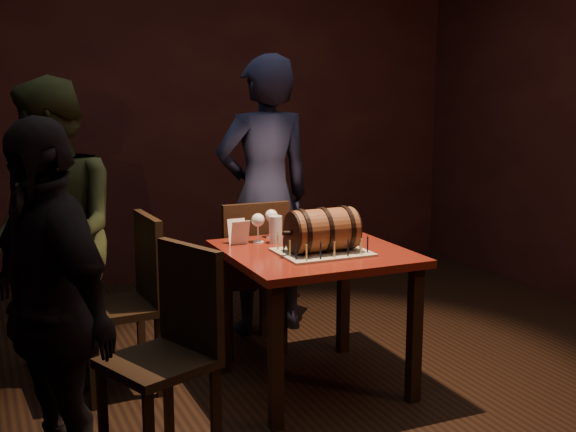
{
  "coord_description": "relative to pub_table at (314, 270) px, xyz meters",
  "views": [
    {
      "loc": [
        -1.51,
        -3.19,
        1.61
      ],
      "look_at": [
        -0.08,
        0.05,
        0.95
      ],
      "focal_mm": 45.0,
      "sensor_mm": 36.0,
      "label": 1
    }
  ],
  "objects": [
    {
      "name": "wine_glass_mid",
      "position": [
        -0.09,
        0.36,
        0.23
      ],
      "size": [
        0.07,
        0.07,
        0.16
      ],
      "color": "silver",
      "rests_on": "pub_table"
    },
    {
      "name": "person_left_front",
      "position": [
        -1.38,
        -0.54,
        0.11
      ],
      "size": [
        0.64,
        0.95,
        1.49
      ],
      "primitive_type": "imported",
      "rotation": [
        0.0,
        0.0,
        -1.22
      ],
      "color": "black",
      "rests_on": "ground"
    },
    {
      "name": "cake_board",
      "position": [
        0.0,
        -0.09,
        0.12
      ],
      "size": [
        0.45,
        0.35,
        0.01
      ],
      "primitive_type": "cube",
      "color": "#A39C83",
      "rests_on": "pub_table"
    },
    {
      "name": "person_left_rear",
      "position": [
        -1.24,
        0.58,
        0.18
      ],
      "size": [
        0.79,
        0.92,
        1.65
      ],
      "primitive_type": "imported",
      "rotation": [
        0.0,
        0.0,
        -1.33
      ],
      "color": "#353E1F",
      "rests_on": "ground"
    },
    {
      "name": "chair_left_front",
      "position": [
        -0.88,
        -0.43,
        -0.12
      ],
      "size": [
        0.52,
        0.52,
        0.93
      ],
      "color": "black",
      "rests_on": "ground"
    },
    {
      "name": "barrel_cake",
      "position": [
        0.0,
        -0.09,
        0.23
      ],
      "size": [
        0.4,
        0.23,
        0.23
      ],
      "color": "brown",
      "rests_on": "cake_board"
    },
    {
      "name": "pub_table",
      "position": [
        0.0,
        0.0,
        0.0
      ],
      "size": [
        0.9,
        0.9,
        0.75
      ],
      "color": "#54140E",
      "rests_on": "ground"
    },
    {
      "name": "pint_of_ale",
      "position": [
        -0.13,
        0.22,
        0.18
      ],
      "size": [
        0.07,
        0.07,
        0.15
      ],
      "color": "silver",
      "rests_on": "pub_table"
    },
    {
      "name": "wine_glass_left",
      "position": [
        -0.21,
        0.28,
        0.23
      ],
      "size": [
        0.07,
        0.07,
        0.16
      ],
      "color": "silver",
      "rests_on": "pub_table"
    },
    {
      "name": "wine_glass_right",
      "position": [
        0.12,
        0.27,
        0.23
      ],
      "size": [
        0.07,
        0.07,
        0.16
      ],
      "color": "silver",
      "rests_on": "pub_table"
    },
    {
      "name": "chair_back",
      "position": [
        -0.13,
        0.59,
        -0.12
      ],
      "size": [
        0.41,
        0.41,
        0.93
      ],
      "color": "black",
      "rests_on": "ground"
    },
    {
      "name": "person_back",
      "position": [
        0.1,
        0.94,
        0.25
      ],
      "size": [
        0.66,
        0.44,
        1.78
      ],
      "primitive_type": "imported",
      "rotation": [
        0.0,
        0.0,
        3.17
      ],
      "color": "#181B31",
      "rests_on": "ground"
    },
    {
      "name": "birthday_candles",
      "position": [
        0.0,
        -0.09,
        0.16
      ],
      "size": [
        0.4,
        0.3,
        0.09
      ],
      "color": "#FAF295",
      "rests_on": "cake_board"
    },
    {
      "name": "chair_left_rear",
      "position": [
        -0.89,
        0.36,
        -0.12
      ],
      "size": [
        0.42,
        0.42,
        0.93
      ],
      "color": "black",
      "rests_on": "ground"
    },
    {
      "name": "room_shell",
      "position": [
        -0.09,
        -0.1,
        0.76
      ],
      "size": [
        5.04,
        5.04,
        2.8
      ],
      "color": "black",
      "rests_on": "ground"
    },
    {
      "name": "menu_card",
      "position": [
        -0.32,
        0.28,
        0.17
      ],
      "size": [
        0.1,
        0.05,
        0.13
      ],
      "primitive_type": null,
      "color": "white",
      "rests_on": "pub_table"
    }
  ]
}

